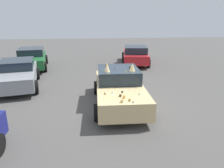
{
  "coord_description": "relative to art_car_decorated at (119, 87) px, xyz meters",
  "views": [
    {
      "loc": [
        -8.05,
        1.2,
        3.47
      ],
      "look_at": [
        0.0,
        0.3,
        0.9
      ],
      "focal_mm": 33.37,
      "sensor_mm": 36.0,
      "label": 1
    }
  ],
  "objects": [
    {
      "name": "parked_sedan_row_back_center",
      "position": [
        2.82,
        4.94,
        -0.01
      ],
      "size": [
        4.53,
        2.64,
        1.38
      ],
      "rotation": [
        0.0,
        0.0,
        3.33
      ],
      "color": "gray",
      "rests_on": "ground"
    },
    {
      "name": "ground_plane",
      "position": [
        -0.1,
        0.0,
        -0.71
      ],
      "size": [
        60.0,
        60.0,
        0.0
      ],
      "primitive_type": "plane",
      "color": "#514F4C"
    },
    {
      "name": "parked_sedan_behind_left",
      "position": [
        7.25,
        5.31,
        0.01
      ],
      "size": [
        4.77,
        2.6,
        1.41
      ],
      "rotation": [
        0.0,
        0.0,
        3.3
      ],
      "color": "#1E602D",
      "rests_on": "ground"
    },
    {
      "name": "parked_sedan_behind_right",
      "position": [
        7.85,
        -2.42,
        0.01
      ],
      "size": [
        4.7,
        2.56,
        1.42
      ],
      "rotation": [
        0.0,
        0.0,
        -0.16
      ],
      "color": "red",
      "rests_on": "ground"
    },
    {
      "name": "art_car_decorated",
      "position": [
        0.0,
        0.0,
        0.0
      ],
      "size": [
        4.51,
        2.2,
        1.76
      ],
      "rotation": [
        0.0,
        0.0,
        3.11
      ],
      "color": "#D8BC7F",
      "rests_on": "ground"
    }
  ]
}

